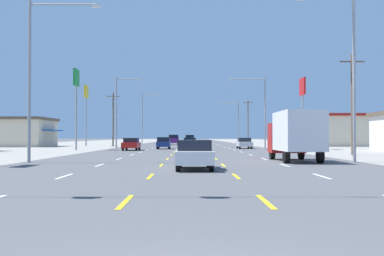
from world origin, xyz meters
name	(u,v)px	position (x,y,z in m)	size (l,w,h in m)	color
ground_plane	(191,147)	(0.00, 66.00, 0.00)	(572.00, 572.00, 0.00)	#4C4C4F
lot_apron_left	(25,147)	(-24.75, 66.00, 0.00)	(28.00, 440.00, 0.01)	gray
lot_apron_right	(356,147)	(24.75, 66.00, 0.00)	(28.00, 440.00, 0.01)	gray
lane_markings	(190,144)	(0.00, 104.50, 0.01)	(10.64, 227.60, 0.01)	white
signal_span_wire	(196,3)	(0.04, 8.21, 5.32)	(25.01, 0.52, 9.18)	brown
sedan_center_turn_nearest	(194,154)	(0.09, 18.62, 0.76)	(1.80, 4.50, 1.46)	white
box_truck_far_right_near	(295,133)	(6.76, 26.04, 1.84)	(2.40, 7.20, 3.23)	red
sedan_far_left_mid	(131,144)	(-7.01, 50.89, 0.76)	(1.80, 4.50, 1.46)	red
hatchback_inner_left_midfar	(164,143)	(-3.55, 56.99, 0.78)	(1.72, 3.90, 1.54)	navy
sedan_far_right_far	(244,143)	(7.20, 58.70, 0.76)	(1.80, 4.50, 1.46)	silver
sedan_center_turn_farther	(190,143)	(-0.12, 59.12, 0.76)	(1.80, 4.50, 1.46)	#235B2D
suv_inner_left_farthest	(174,140)	(-3.27, 87.89, 1.03)	(1.98, 4.90, 1.98)	#4C196B
suv_center_turn_distant_a	(190,139)	(-0.11, 100.12, 1.03)	(1.98, 4.90, 1.98)	navy
sedan_far_left_distant_b	(164,140)	(-7.04, 123.04, 0.76)	(1.80, 4.50, 1.46)	#B28C33
hatchback_center_turn_distant_c	(189,139)	(-0.20, 128.98, 0.78)	(1.72, 3.90, 1.54)	white
storefront_left_row_2	(15,132)	(-28.44, 71.95, 2.35)	(12.62, 11.22, 4.66)	beige
storefront_right_row_2	(341,130)	(26.42, 78.18, 2.72)	(15.30, 15.67, 5.40)	beige
pole_sign_left_row_1	(76,88)	(-13.79, 52.05, 7.48)	(0.24, 2.23, 9.74)	gray
pole_sign_left_row_2	(86,99)	(-17.63, 75.05, 8.03)	(0.24, 2.58, 10.29)	gray
pole_sign_right_row_1	(302,94)	(13.98, 54.21, 6.95)	(0.24, 2.46, 8.95)	gray
streetlight_left_row_0	(37,68)	(-9.69, 24.67, 5.90)	(4.51, 0.26, 10.15)	gray
streetlight_right_row_0	(349,66)	(9.83, 24.67, 6.05)	(3.65, 0.26, 10.65)	gray
streetlight_left_row_1	(119,108)	(-9.83, 59.67, 5.55)	(3.47, 0.26, 9.72)	gray
streetlight_right_row_1	(261,106)	(9.59, 59.67, 5.75)	(5.02, 0.26, 9.75)	gray
streetlight_left_row_2	(144,115)	(-9.80, 94.67, 6.14)	(3.92, 0.26, 10.75)	gray
streetlight_right_row_2	(236,120)	(9.71, 94.67, 5.19)	(4.11, 0.26, 8.87)	gray
utility_pole_right_row_0	(352,103)	(14.04, 36.30, 4.58)	(2.20, 0.26, 8.77)	brown
utility_pole_left_row_1	(113,118)	(-12.83, 73.57, 4.64)	(2.20, 0.26, 8.89)	brown
utility_pole_right_row_2	(248,121)	(13.90, 108.83, 5.40)	(2.20, 0.26, 10.40)	brown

